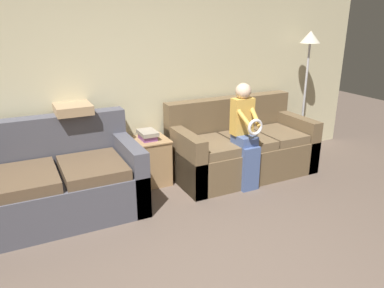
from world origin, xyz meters
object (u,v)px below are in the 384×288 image
Objects in this scene: couch_side at (59,183)px; child_left_seated at (245,131)px; throw_pillow at (73,109)px; side_shelf at (149,161)px; couch_main at (240,148)px; book_stack at (148,135)px; floor_lamp at (309,57)px.

couch_side is 2.16m from child_left_seated.
couch_side is 4.27× the size of throw_pillow.
couch_side is 1.14m from side_shelf.
couch_main is 2.17m from throw_pillow.
couch_main is 0.56m from child_left_seated.
book_stack is at bearing -120.53° from side_shelf.
couch_main is at bearing -10.08° from book_stack.
book_stack is (1.10, 0.28, 0.29)m from couch_side.
side_shelf is 0.32× the size of floor_lamp.
floor_lamp is 4.67× the size of throw_pillow.
book_stack is at bearing 169.92° from couch_main.
couch_main is at bearing -10.34° from side_shelf.
side_shelf is (-1.01, 0.60, -0.41)m from child_left_seated.
child_left_seated is 1.24m from side_shelf.
floor_lamp is 3.27m from throw_pillow.
couch_side reaches higher than side_shelf.
side_shelf is at bearing 14.29° from couch_side.
couch_side is at bearing -165.71° from side_shelf.
couch_main is at bearing -171.09° from floor_lamp.
couch_main is 1.65m from floor_lamp.
throw_pillow reaches higher than book_stack.
couch_side is 1.17m from book_stack.
couch_main is 1.26m from book_stack.
child_left_seated is 1.98m from throw_pillow.
book_stack is at bearing 179.40° from floor_lamp.
couch_main is 1.23m from side_shelf.
throw_pillow is at bearing 171.98° from couch_main.
side_shelf is (-1.20, 0.22, -0.04)m from couch_main.
book_stack is 0.73× the size of throw_pillow.
book_stack is 2.55m from floor_lamp.
floor_lamp reaches higher than couch_side.
side_shelf is at bearing 59.47° from book_stack.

